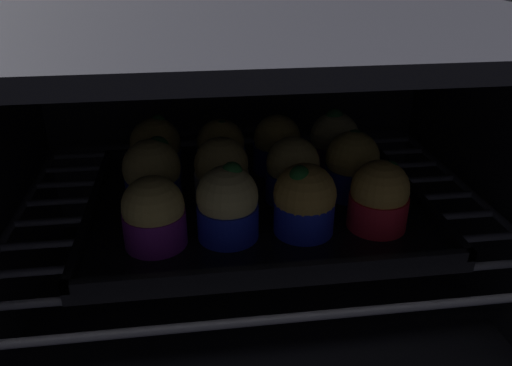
{
  "coord_description": "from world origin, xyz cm",
  "views": [
    {
      "loc": [
        -6.68,
        -28.82,
        42.05
      ],
      "look_at": [
        0.0,
        21.19,
        17.28
      ],
      "focal_mm": 35.28,
      "sensor_mm": 36.0,
      "label": 1
    }
  ],
  "objects_px": {
    "muffin_row1_col2": "(293,172)",
    "muffin_row2_col2": "(277,146)",
    "muffin_row0_col3": "(379,197)",
    "muffin_row2_col0": "(156,150)",
    "muffin_row0_col0": "(154,215)",
    "muffin_row1_col3": "(352,165)",
    "muffin_row0_col1": "(228,205)",
    "baking_tray": "(256,203)",
    "muffin_row1_col0": "(153,174)",
    "muffin_row1_col1": "(222,172)",
    "muffin_row2_col3": "(334,143)",
    "muffin_row0_col2": "(304,201)",
    "muffin_row2_col1": "(221,150)"
  },
  "relations": [
    {
      "from": "muffin_row1_col2",
      "to": "muffin_row2_col2",
      "type": "distance_m",
      "value": 0.08
    },
    {
      "from": "muffin_row0_col3",
      "to": "muffin_row2_col0",
      "type": "distance_m",
      "value": 0.27
    },
    {
      "from": "muffin_row0_col0",
      "to": "muffin_row1_col3",
      "type": "bearing_deg",
      "value": 19.4
    },
    {
      "from": "muffin_row1_col2",
      "to": "muffin_row2_col2",
      "type": "relative_size",
      "value": 1.02
    },
    {
      "from": "muffin_row0_col3",
      "to": "muffin_row0_col1",
      "type": "bearing_deg",
      "value": 179.69
    },
    {
      "from": "muffin_row0_col1",
      "to": "muffin_row2_col2",
      "type": "xyz_separation_m",
      "value": [
        0.07,
        0.15,
        -0.0
      ]
    },
    {
      "from": "muffin_row0_col3",
      "to": "muffin_row2_col2",
      "type": "bearing_deg",
      "value": 117.37
    },
    {
      "from": "baking_tray",
      "to": "muffin_row0_col0",
      "type": "bearing_deg",
      "value": -144.47
    },
    {
      "from": "muffin_row1_col0",
      "to": "muffin_row1_col3",
      "type": "relative_size",
      "value": 1.01
    },
    {
      "from": "muffin_row1_col1",
      "to": "muffin_row2_col3",
      "type": "relative_size",
      "value": 0.94
    },
    {
      "from": "muffin_row1_col2",
      "to": "muffin_row2_col2",
      "type": "height_order",
      "value": "muffin_row1_col2"
    },
    {
      "from": "muffin_row0_col0",
      "to": "muffin_row0_col2",
      "type": "relative_size",
      "value": 0.93
    },
    {
      "from": "muffin_row0_col0",
      "to": "muffin_row0_col2",
      "type": "xyz_separation_m",
      "value": [
        0.15,
        0.0,
        0.0
      ]
    },
    {
      "from": "muffin_row0_col0",
      "to": "muffin_row2_col1",
      "type": "xyz_separation_m",
      "value": [
        0.07,
        0.15,
        0.0
      ]
    },
    {
      "from": "muffin_row0_col2",
      "to": "muffin_row1_col2",
      "type": "relative_size",
      "value": 1.02
    },
    {
      "from": "muffin_row1_col2",
      "to": "muffin_row2_col1",
      "type": "xyz_separation_m",
      "value": [
        -0.07,
        0.08,
        -0.0
      ]
    },
    {
      "from": "muffin_row1_col1",
      "to": "muffin_row2_col3",
      "type": "distance_m",
      "value": 0.16
    },
    {
      "from": "muffin_row1_col1",
      "to": "muffin_row0_col1",
      "type": "bearing_deg",
      "value": -89.76
    },
    {
      "from": "baking_tray",
      "to": "muffin_row1_col1",
      "type": "height_order",
      "value": "muffin_row1_col1"
    },
    {
      "from": "muffin_row0_col1",
      "to": "muffin_row0_col3",
      "type": "height_order",
      "value": "muffin_row0_col1"
    },
    {
      "from": "baking_tray",
      "to": "muffin_row1_col1",
      "type": "xyz_separation_m",
      "value": [
        -0.04,
        0.0,
        0.04
      ]
    },
    {
      "from": "muffin_row1_col3",
      "to": "muffin_row2_col0",
      "type": "height_order",
      "value": "same"
    },
    {
      "from": "muffin_row1_col3",
      "to": "muffin_row1_col1",
      "type": "bearing_deg",
      "value": 178.31
    },
    {
      "from": "muffin_row0_col0",
      "to": "muffin_row1_col0",
      "type": "height_order",
      "value": "muffin_row1_col0"
    },
    {
      "from": "muffin_row0_col2",
      "to": "muffin_row2_col1",
      "type": "xyz_separation_m",
      "value": [
        -0.07,
        0.15,
        0.0
      ]
    },
    {
      "from": "muffin_row0_col1",
      "to": "muffin_row0_col2",
      "type": "xyz_separation_m",
      "value": [
        0.08,
        -0.0,
        -0.0
      ]
    },
    {
      "from": "muffin_row1_col2",
      "to": "muffin_row2_col0",
      "type": "height_order",
      "value": "muffin_row2_col0"
    },
    {
      "from": "muffin_row1_col2",
      "to": "muffin_row2_col1",
      "type": "relative_size",
      "value": 1.03
    },
    {
      "from": "muffin_row0_col2",
      "to": "muffin_row1_col0",
      "type": "xyz_separation_m",
      "value": [
        -0.15,
        0.08,
        0.0
      ]
    },
    {
      "from": "muffin_row0_col2",
      "to": "muffin_row2_col0",
      "type": "height_order",
      "value": "muffin_row2_col0"
    },
    {
      "from": "muffin_row0_col0",
      "to": "muffin_row2_col0",
      "type": "distance_m",
      "value": 0.15
    },
    {
      "from": "muffin_row2_col0",
      "to": "muffin_row2_col3",
      "type": "relative_size",
      "value": 0.98
    },
    {
      "from": "muffin_row1_col3",
      "to": "muffin_row2_col2",
      "type": "xyz_separation_m",
      "value": [
        -0.07,
        0.08,
        -0.0
      ]
    },
    {
      "from": "muffin_row1_col0",
      "to": "muffin_row2_col0",
      "type": "height_order",
      "value": "same"
    },
    {
      "from": "muffin_row2_col1",
      "to": "muffin_row2_col2",
      "type": "height_order",
      "value": "same"
    },
    {
      "from": "baking_tray",
      "to": "muffin_row0_col3",
      "type": "bearing_deg",
      "value": -32.68
    },
    {
      "from": "muffin_row1_col0",
      "to": "muffin_row2_col1",
      "type": "relative_size",
      "value": 1.08
    },
    {
      "from": "baking_tray",
      "to": "muffin_row1_col2",
      "type": "relative_size",
      "value": 5.0
    },
    {
      "from": "muffin_row1_col2",
      "to": "muffin_row2_col0",
      "type": "relative_size",
      "value": 0.95
    },
    {
      "from": "muffin_row0_col0",
      "to": "muffin_row0_col2",
      "type": "bearing_deg",
      "value": 1.52
    },
    {
      "from": "muffin_row2_col3",
      "to": "muffin_row1_col0",
      "type": "bearing_deg",
      "value": -162.75
    },
    {
      "from": "muffin_row1_col0",
      "to": "muffin_row2_col3",
      "type": "distance_m",
      "value": 0.23
    },
    {
      "from": "muffin_row1_col2",
      "to": "muffin_row0_col2",
      "type": "bearing_deg",
      "value": -91.81
    },
    {
      "from": "muffin_row1_col0",
      "to": "muffin_row1_col2",
      "type": "distance_m",
      "value": 0.15
    },
    {
      "from": "muffin_row1_col2",
      "to": "muffin_row2_col2",
      "type": "xyz_separation_m",
      "value": [
        -0.0,
        0.08,
        -0.0
      ]
    },
    {
      "from": "muffin_row1_col1",
      "to": "muffin_row2_col0",
      "type": "height_order",
      "value": "muffin_row2_col0"
    },
    {
      "from": "muffin_row0_col0",
      "to": "muffin_row2_col1",
      "type": "height_order",
      "value": "muffin_row2_col1"
    },
    {
      "from": "muffin_row0_col1",
      "to": "muffin_row2_col3",
      "type": "height_order",
      "value": "same"
    },
    {
      "from": "muffin_row2_col2",
      "to": "muffin_row1_col2",
      "type": "bearing_deg",
      "value": -87.3
    },
    {
      "from": "muffin_row0_col3",
      "to": "muffin_row2_col0",
      "type": "relative_size",
      "value": 0.93
    }
  ]
}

